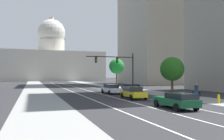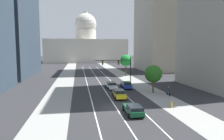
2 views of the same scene
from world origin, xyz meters
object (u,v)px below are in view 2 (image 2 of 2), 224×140
at_px(capitol_building, 86,47).
at_px(car_blue, 126,85).
at_px(cyclist, 168,91).
at_px(street_tree_near_right, 126,61).
at_px(street_tree_mid_right, 153,74).
at_px(traffic_signal_mast, 120,66).
at_px(fire_hydrant, 172,104).
at_px(car_white, 111,85).
at_px(car_yellow, 119,94).
at_px(car_green, 133,109).

height_order(capitol_building, car_blue, capitol_building).
height_order(car_blue, cyclist, cyclist).
bearing_deg(capitol_building, car_blue, -87.08).
bearing_deg(street_tree_near_right, street_tree_mid_right, -91.03).
bearing_deg(car_blue, traffic_signal_mast, 13.50).
height_order(traffic_signal_mast, fire_hydrant, traffic_signal_mast).
relative_size(capitol_building, fire_hydrant, 57.11).
distance_m(cyclist, street_tree_mid_right, 4.45).
height_order(car_white, street_tree_mid_right, street_tree_mid_right).
bearing_deg(capitol_building, traffic_signal_mast, -87.41).
height_order(capitol_building, street_tree_mid_right, capitol_building).
bearing_deg(fire_hydrant, street_tree_mid_right, 84.28).
relative_size(car_yellow, car_white, 0.94).
bearing_deg(fire_hydrant, car_green, -160.67).
height_order(capitol_building, street_tree_near_right, capitol_building).
bearing_deg(cyclist, traffic_signal_mast, 30.39).
relative_size(car_yellow, car_green, 0.98).
bearing_deg(street_tree_mid_right, street_tree_near_right, 88.97).
height_order(car_green, street_tree_near_right, street_tree_near_right).
bearing_deg(car_yellow, traffic_signal_mast, -10.18).
bearing_deg(cyclist, car_green, 136.42).
relative_size(car_blue, car_white, 0.97).
relative_size(car_blue, cyclist, 2.73).
bearing_deg(car_green, fire_hydrant, -70.60).
bearing_deg(car_blue, cyclist, -140.47).
bearing_deg(car_blue, car_green, 172.23).
bearing_deg(car_white, street_tree_mid_right, -126.50).
distance_m(car_green, traffic_signal_mast, 21.70).
xyz_separation_m(capitol_building, car_green, (1.62, -112.88, -9.32)).
height_order(car_blue, street_tree_near_right, street_tree_near_right).
bearing_deg(cyclist, street_tree_mid_right, 33.28).
height_order(capitol_building, car_green, capitol_building).
distance_m(car_white, traffic_signal_mast, 5.93).
bearing_deg(cyclist, car_blue, 37.53).
relative_size(car_green, fire_hydrant, 5.12).
xyz_separation_m(car_blue, car_white, (-3.24, 0.08, -0.02)).
bearing_deg(fire_hydrant, car_yellow, 132.74).
bearing_deg(capitol_building, street_tree_mid_right, -84.88).
xyz_separation_m(car_yellow, car_green, (-0.00, -9.13, -0.02)).
height_order(car_yellow, cyclist, cyclist).
bearing_deg(street_tree_mid_right, car_yellow, -156.64).
bearing_deg(car_white, street_tree_near_right, -23.14).
distance_m(car_blue, car_green, 17.73).
relative_size(car_blue, street_tree_near_right, 0.70).
bearing_deg(fire_hydrant, car_white, 112.65).
relative_size(capitol_building, car_white, 10.75).
xyz_separation_m(car_green, traffic_signal_mast, (2.53, 21.19, 3.93)).
bearing_deg(traffic_signal_mast, cyclist, -60.38).
distance_m(capitol_building, street_tree_mid_right, 101.17).
bearing_deg(car_green, traffic_signal_mast, -6.75).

